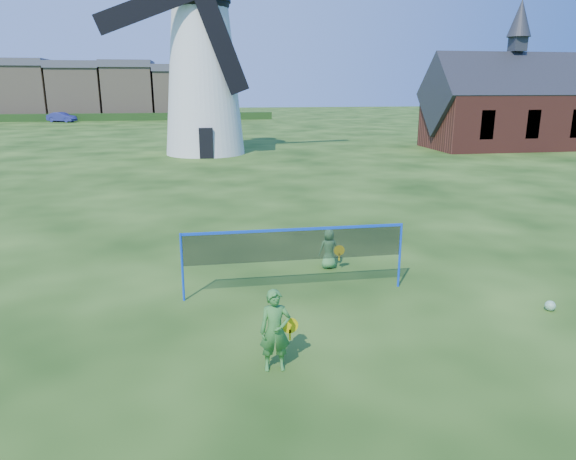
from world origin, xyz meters
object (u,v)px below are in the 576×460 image
(badminton_net, at_px, (295,246))
(player_girl, at_px, (275,331))
(play_ball, at_px, (550,306))
(car_right, at_px, (62,117))
(player_boy, at_px, (329,249))
(windmill, at_px, (203,69))
(chapel, at_px, (511,108))

(badminton_net, xyz_separation_m, player_girl, (-0.92, -3.24, -0.43))
(player_girl, height_order, play_ball, player_girl)
(car_right, bearing_deg, player_boy, -137.30)
(windmill, height_order, car_right, windmill)
(badminton_net, bearing_deg, play_ball, -19.88)
(badminton_net, xyz_separation_m, player_boy, (1.19, 1.57, -0.62))
(chapel, height_order, player_boy, chapel)
(chapel, bearing_deg, player_boy, -129.48)
(windmill, distance_m, chapel, 23.05)
(windmill, relative_size, player_girl, 12.05)
(chapel, height_order, player_girl, chapel)
(windmill, distance_m, badminton_net, 26.89)
(badminton_net, distance_m, player_girl, 3.39)
(car_right, bearing_deg, play_ball, -135.12)
(badminton_net, distance_m, car_right, 66.78)
(player_girl, bearing_deg, car_right, 108.32)
(car_right, bearing_deg, windmill, -129.90)
(car_right, bearing_deg, badminton_net, -138.70)
(badminton_net, xyz_separation_m, car_right, (-19.64, 63.82, -0.50))
(player_girl, bearing_deg, badminton_net, 76.78)
(chapel, distance_m, player_girl, 36.93)
(chapel, bearing_deg, player_girl, -127.27)
(player_girl, relative_size, play_ball, 6.42)
(player_boy, bearing_deg, badminton_net, 49.45)
(badminton_net, distance_m, player_boy, 2.06)
(windmill, xyz_separation_m, player_boy, (2.68, -24.88, -5.21))
(chapel, distance_m, player_boy, 31.87)
(play_ball, height_order, car_right, car_right)
(windmill, height_order, player_boy, windmill)
(chapel, bearing_deg, car_right, 137.41)
(chapel, distance_m, badminton_net, 33.80)
(play_ball, bearing_deg, player_boy, 139.14)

